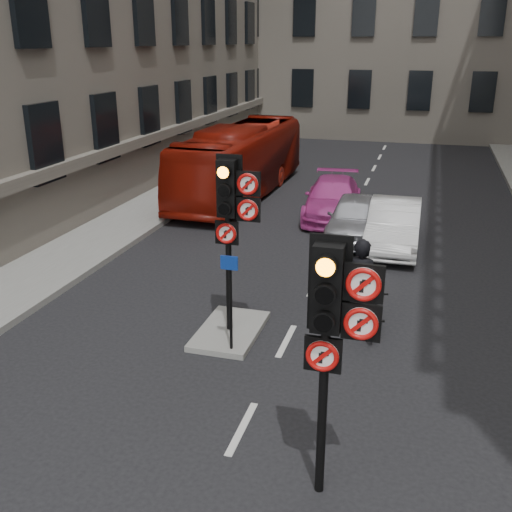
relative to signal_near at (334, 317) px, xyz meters
The scene contains 11 objects.
pavement_left 14.24m from the signal_near, 128.28° to the left, with size 3.00×50.00×0.16m, color gray.
centre_island 5.44m from the signal_near, 123.83° to the left, with size 1.20×2.00×0.12m, color gray.
signal_near is the anchor object (origin of this frame).
signal_far 4.77m from the signal_near, 123.02° to the left, with size 0.91×0.40×3.58m.
car_silver 11.35m from the signal_near, 95.45° to the left, with size 1.53×3.79×1.29m, color #AEB0B6.
car_white 10.74m from the signal_near, 89.19° to the left, with size 1.43×4.11×1.35m, color silver.
car_pink 13.56m from the signal_near, 98.87° to the left, with size 1.80×4.42×1.28m, color #C23994.
bus_red 16.48m from the signal_near, 111.36° to the left, with size 2.27×9.69×2.70m, color maroon.
motorcycle 5.41m from the signal_near, 88.48° to the left, with size 0.50×1.77×1.06m, color black.
motorcyclist 5.26m from the signal_near, 92.07° to the left, with size 0.72×0.47×1.97m, color black.
info_sign 4.17m from the signal_near, 126.79° to the left, with size 0.33×0.09×1.91m.
Camera 1 is at (2.39, -5.50, 5.71)m, focal length 42.00 mm.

